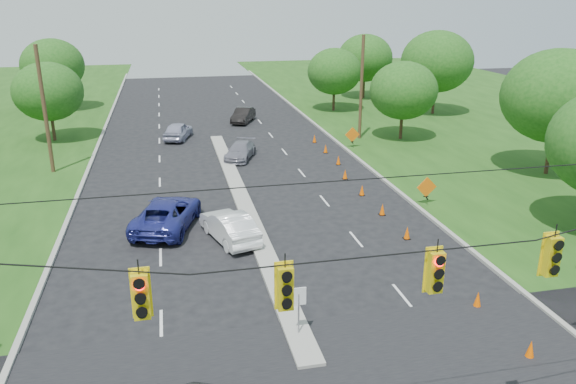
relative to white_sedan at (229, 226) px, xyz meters
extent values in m
cube|color=gray|center=(-8.64, 14.62, -0.77)|extent=(0.25, 110.00, 0.16)
cube|color=gray|center=(11.56, 14.62, -0.77)|extent=(0.25, 110.00, 0.16)
cube|color=gray|center=(1.46, 5.62, -0.77)|extent=(1.00, 34.00, 0.18)
cylinder|color=gray|center=(1.46, -9.38, 0.13)|extent=(0.06, 0.06, 1.80)
cube|color=white|center=(1.46, -9.38, 0.93)|extent=(0.55, 0.04, 0.70)
cylinder|color=black|center=(1.46, -16.38, 6.23)|extent=(24.00, 0.04, 0.04)
cube|color=yellow|center=(-3.54, -16.38, 5.46)|extent=(0.34, 0.24, 1.00)
cube|color=yellow|center=(-0.54, -16.38, 5.28)|extent=(0.34, 0.24, 1.00)
cube|color=yellow|center=(2.96, -16.38, 5.28)|extent=(0.34, 0.24, 1.00)
cube|color=yellow|center=(5.96, -16.38, 5.37)|extent=(0.34, 0.24, 1.00)
cylinder|color=#422D1C|center=(-11.04, 14.62, 3.73)|extent=(0.28, 0.28, 9.00)
cylinder|color=#422D1C|center=(13.96, 19.62, 3.73)|extent=(0.28, 0.28, 9.00)
cone|color=#FC5A00|center=(9.07, -12.38, -0.42)|extent=(0.32, 0.32, 0.70)
cone|color=#FC5A00|center=(9.07, -8.88, -0.42)|extent=(0.32, 0.32, 0.70)
cone|color=#FC5A00|center=(9.07, -5.38, -0.42)|extent=(0.32, 0.32, 0.70)
cone|color=#FC5A00|center=(9.07, -1.88, -0.42)|extent=(0.32, 0.32, 0.70)
cone|color=#FC5A00|center=(9.07, 1.62, -0.42)|extent=(0.32, 0.32, 0.70)
cone|color=#FC5A00|center=(9.07, 5.12, -0.42)|extent=(0.32, 0.32, 0.70)
cone|color=#FC5A00|center=(9.07, 8.62, -0.42)|extent=(0.32, 0.32, 0.70)
cone|color=#FC5A00|center=(9.67, 12.12, -0.42)|extent=(0.32, 0.32, 0.70)
cone|color=#FC5A00|center=(9.67, 15.62, -0.42)|extent=(0.32, 0.32, 0.70)
cone|color=#FC5A00|center=(9.67, 19.12, -0.42)|extent=(0.32, 0.32, 0.70)
cube|color=black|center=(12.26, 2.62, -0.22)|extent=(0.06, 0.58, 0.26)
cube|color=black|center=(12.26, 2.62, -0.22)|extent=(0.06, 0.58, 0.26)
cube|color=orange|center=(12.26, 2.62, 0.38)|extent=(1.27, 0.05, 1.27)
cube|color=black|center=(12.26, 16.62, -0.22)|extent=(0.06, 0.58, 0.26)
cube|color=black|center=(12.26, 16.62, -0.22)|extent=(0.06, 0.58, 0.26)
cube|color=orange|center=(12.26, 16.62, 0.38)|extent=(1.27, 0.05, 1.27)
cylinder|color=black|center=(-12.54, 24.62, 0.49)|extent=(0.28, 0.28, 2.52)
ellipsoid|color=#194C14|center=(-12.54, 24.62, 3.57)|extent=(5.88, 5.88, 5.04)
cylinder|color=black|center=(-14.54, 39.62, 0.67)|extent=(0.28, 0.28, 2.88)
ellipsoid|color=#194C14|center=(-14.54, 39.62, 4.19)|extent=(6.72, 6.72, 5.76)
cylinder|color=black|center=(23.46, 6.62, 0.85)|extent=(0.28, 0.28, 3.24)
ellipsoid|color=#194C14|center=(23.46, 6.62, 4.81)|extent=(7.56, 7.56, 6.48)
cylinder|color=black|center=(17.46, 18.62, 0.49)|extent=(0.28, 0.28, 2.52)
ellipsoid|color=#194C14|center=(17.46, 18.62, 3.57)|extent=(5.88, 5.88, 5.04)
cylinder|color=black|center=(25.46, 28.62, 0.85)|extent=(0.28, 0.28, 3.24)
ellipsoid|color=#194C14|center=(25.46, 28.62, 4.81)|extent=(7.56, 7.56, 6.48)
cylinder|color=black|center=(21.46, 39.62, 0.67)|extent=(0.28, 0.28, 2.88)
ellipsoid|color=#194C14|center=(21.46, 39.62, 4.19)|extent=(6.72, 6.72, 5.76)
cylinder|color=black|center=(15.46, 32.62, 0.49)|extent=(0.28, 0.28, 2.52)
ellipsoid|color=#194C14|center=(15.46, 32.62, 3.57)|extent=(5.88, 5.88, 5.04)
imported|color=white|center=(0.00, 0.00, 0.00)|extent=(2.89, 4.93, 1.54)
imported|color=navy|center=(-3.13, 2.35, 0.06)|extent=(4.39, 6.48, 1.65)
imported|color=gray|center=(2.66, 15.33, -0.13)|extent=(3.29, 4.75, 1.28)
imported|color=#9D9EB8|center=(-1.87, 22.93, 0.00)|extent=(3.06, 4.83, 1.53)
imported|color=black|center=(4.80, 28.78, -0.05)|extent=(3.14, 4.63, 1.44)
camera|label=1|loc=(-2.78, -26.86, 11.20)|focal=35.00mm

